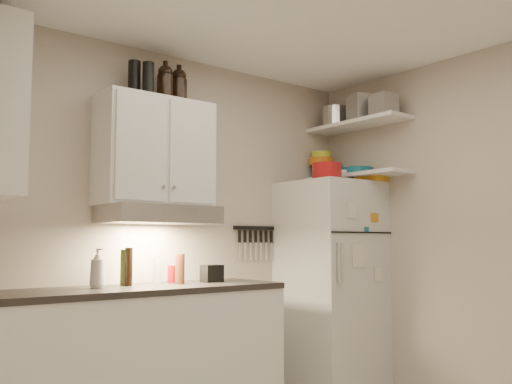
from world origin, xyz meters
TOP-DOWN VIEW (x-y plane):
  - back_wall at (0.00, 1.51)m, footprint 3.20×0.02m
  - left_wall at (-1.61, 0.00)m, footprint 0.02×3.00m
  - right_wall at (1.61, 0.00)m, footprint 0.02×3.00m
  - base_cabinet at (-0.55, 1.20)m, footprint 2.10×0.60m
  - countertop at (-0.55, 1.20)m, footprint 2.10×0.62m
  - upper_cabinet at (-0.30, 1.33)m, footprint 0.80×0.33m
  - range_hood at (-0.30, 1.27)m, footprint 0.76×0.46m
  - fridge at (1.25, 1.16)m, footprint 0.70×0.68m
  - shelf_hi at (1.45, 1.02)m, footprint 0.30×0.95m
  - shelf_lo at (1.45, 1.02)m, footprint 0.30×0.95m
  - knife_strip at (0.70, 1.49)m, footprint 0.42×0.02m
  - dutch_oven at (1.09, 1.04)m, footprint 0.24×0.24m
  - book_stack at (1.49, 0.91)m, footprint 0.23×0.27m
  - spice_jar at (1.37, 1.12)m, footprint 0.08×0.08m
  - stock_pot at (1.43, 1.26)m, footprint 0.24×0.24m
  - tin_a at (1.43, 0.94)m, footprint 0.26×0.25m
  - tin_b at (1.41, 0.71)m, footprint 0.18×0.18m
  - bowl_teal at (1.42, 1.35)m, footprint 0.27×0.27m
  - bowl_orange at (1.39, 1.40)m, footprint 0.22×0.22m
  - bowl_yellow at (1.39, 1.40)m, footprint 0.17×0.17m
  - plates at (1.50, 1.07)m, footprint 0.33×0.33m
  - growler_a at (-0.22, 1.35)m, footprint 0.14×0.14m
  - growler_b at (-0.08, 1.40)m, footprint 0.15×0.15m
  - thermos_a at (-0.40, 1.27)m, footprint 0.10×0.10m
  - thermos_b at (-0.46, 1.35)m, footprint 0.09×0.09m
  - soap_bottle at (-0.74, 1.24)m, footprint 0.13×0.13m
  - pepper_mill at (-0.15, 1.23)m, footprint 0.07×0.07m
  - oil_bottle at (-0.52, 1.33)m, footprint 0.06×0.06m
  - vinegar_bottle at (-0.51, 1.28)m, footprint 0.06×0.06m
  - clear_bottle at (-0.26, 1.36)m, footprint 0.06×0.06m
  - red_jar at (-0.15, 1.34)m, footprint 0.07×0.07m
  - caddy at (0.12, 1.24)m, footprint 0.14×0.10m

SIDE VIEW (x-z plane):
  - base_cabinet at x=-0.55m, z-range 0.00..0.88m
  - fridge at x=1.25m, z-range 0.00..1.70m
  - countertop at x=-0.55m, z-range 0.88..0.92m
  - caddy at x=0.12m, z-range 0.92..1.04m
  - red_jar at x=-0.15m, z-range 0.92..1.04m
  - clear_bottle at x=-0.26m, z-range 0.92..1.09m
  - pepper_mill at x=-0.15m, z-range 0.92..1.13m
  - oil_bottle at x=-0.52m, z-range 0.92..1.16m
  - vinegar_bottle at x=-0.51m, z-range 0.92..1.17m
  - soap_bottle at x=-0.74m, z-range 0.92..1.19m
  - back_wall at x=0.00m, z-range 0.00..2.60m
  - left_wall at x=-1.61m, z-range 0.00..2.60m
  - right_wall at x=1.61m, z-range 0.00..2.60m
  - knife_strip at x=0.70m, z-range 1.31..1.33m
  - range_hood at x=-0.30m, z-range 1.33..1.45m
  - book_stack at x=1.49m, z-range 1.70..1.78m
  - spice_jar at x=1.37m, z-range 1.70..1.81m
  - shelf_lo at x=1.45m, z-range 1.75..1.77m
  - dutch_oven at x=1.09m, z-range 1.70..1.84m
  - plates at x=1.50m, z-range 1.77..1.84m
  - upper_cabinet at x=-0.30m, z-range 1.45..2.20m
  - bowl_teal at x=1.42m, z-range 1.77..1.88m
  - bowl_orange at x=1.39m, z-range 1.88..1.95m
  - bowl_yellow at x=1.39m, z-range 1.95..2.00m
  - shelf_hi at x=1.45m, z-range 2.19..2.22m
  - stock_pot at x=1.43m, z-range 2.21..2.39m
  - tin_b at x=1.41m, z-range 2.21..2.39m
  - thermos_a at x=-0.40m, z-range 2.20..2.43m
  - tin_a at x=1.43m, z-range 2.21..2.43m
  - thermos_b at x=-0.46m, z-range 2.20..2.45m
  - growler_a at x=-0.22m, z-range 2.20..2.47m
  - growler_b at x=-0.08m, z-range 2.20..2.48m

